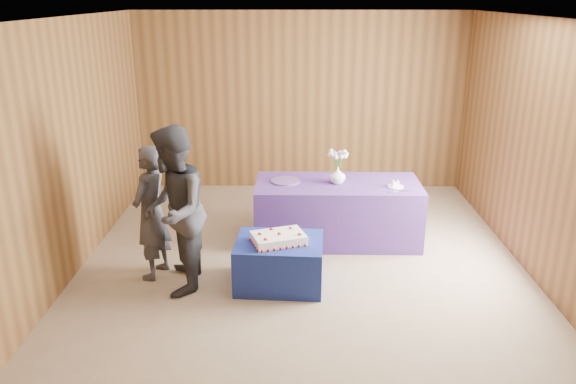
{
  "coord_description": "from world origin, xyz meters",
  "views": [
    {
      "loc": [
        -0.1,
        -5.55,
        2.92
      ],
      "look_at": [
        -0.16,
        0.1,
        0.92
      ],
      "focal_mm": 35.0,
      "sensor_mm": 36.0,
      "label": 1
    }
  ],
  "objects_px": {
    "cake_table": "(279,263)",
    "vase": "(337,175)",
    "guest_right": "(173,211)",
    "guest_left": "(151,213)",
    "serving_table": "(337,212)",
    "sheet_cake": "(279,238)"
  },
  "relations": [
    {
      "from": "vase",
      "to": "guest_left",
      "type": "bearing_deg",
      "value": -154.95
    },
    {
      "from": "cake_table",
      "to": "vase",
      "type": "distance_m",
      "value": 1.46
    },
    {
      "from": "sheet_cake",
      "to": "guest_left",
      "type": "distance_m",
      "value": 1.39
    },
    {
      "from": "serving_table",
      "to": "guest_right",
      "type": "xyz_separation_m",
      "value": [
        -1.75,
        -1.25,
        0.49
      ]
    },
    {
      "from": "sheet_cake",
      "to": "guest_left",
      "type": "relative_size",
      "value": 0.43
    },
    {
      "from": "cake_table",
      "to": "guest_left",
      "type": "relative_size",
      "value": 0.61
    },
    {
      "from": "cake_table",
      "to": "sheet_cake",
      "type": "bearing_deg",
      "value": -95.92
    },
    {
      "from": "vase",
      "to": "guest_right",
      "type": "xyz_separation_m",
      "value": [
        -1.73,
        -1.24,
        0.01
      ]
    },
    {
      "from": "serving_table",
      "to": "vase",
      "type": "bearing_deg",
      "value": -130.61
    },
    {
      "from": "cake_table",
      "to": "serving_table",
      "type": "xyz_separation_m",
      "value": [
        0.69,
        1.16,
        0.12
      ]
    },
    {
      "from": "sheet_cake",
      "to": "guest_right",
      "type": "distance_m",
      "value": 1.1
    },
    {
      "from": "sheet_cake",
      "to": "vase",
      "type": "distance_m",
      "value": 1.4
    },
    {
      "from": "serving_table",
      "to": "guest_left",
      "type": "relative_size",
      "value": 1.36
    },
    {
      "from": "guest_right",
      "to": "serving_table",
      "type": "bearing_deg",
      "value": 120.72
    },
    {
      "from": "cake_table",
      "to": "sheet_cake",
      "type": "relative_size",
      "value": 1.42
    },
    {
      "from": "sheet_cake",
      "to": "guest_left",
      "type": "xyz_separation_m",
      "value": [
        -1.35,
        0.23,
        0.19
      ]
    },
    {
      "from": "cake_table",
      "to": "guest_right",
      "type": "distance_m",
      "value": 1.23
    },
    {
      "from": "cake_table",
      "to": "guest_right",
      "type": "bearing_deg",
      "value": -171.64
    },
    {
      "from": "serving_table",
      "to": "vase",
      "type": "height_order",
      "value": "vase"
    },
    {
      "from": "serving_table",
      "to": "cake_table",
      "type": "bearing_deg",
      "value": -120.28
    },
    {
      "from": "serving_table",
      "to": "sheet_cake",
      "type": "distance_m",
      "value": 1.39
    },
    {
      "from": "serving_table",
      "to": "guest_left",
      "type": "xyz_separation_m",
      "value": [
        -2.05,
        -0.97,
        0.36
      ]
    }
  ]
}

